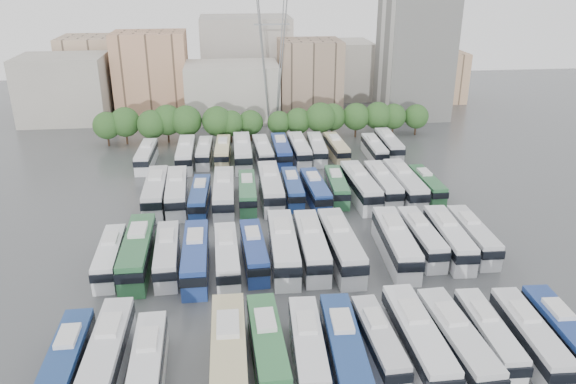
{
  "coord_description": "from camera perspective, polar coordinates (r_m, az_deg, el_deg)",
  "views": [
    {
      "loc": [
        -7.55,
        -62.9,
        32.56
      ],
      "look_at": [
        0.47,
        8.17,
        3.0
      ],
      "focal_mm": 35.0,
      "sensor_mm": 36.0,
      "label": 1
    }
  ],
  "objects": [
    {
      "name": "bus_r2_s6",
      "position": [
        81.58,
        -1.79,
        0.52
      ],
      "size": [
        2.98,
        13.65,
        4.28
      ],
      "rotation": [
        0.0,
        0.0,
        -0.0
      ],
      "color": "silver",
      "rests_on": "ground"
    },
    {
      "name": "bus_r3_s4",
      "position": [
        98.84,
        -6.63,
        4.13
      ],
      "size": [
        2.99,
        11.4,
        3.54
      ],
      "rotation": [
        0.0,
        0.0,
        -0.05
      ],
      "color": "beige",
      "rests_on": "ground"
    },
    {
      "name": "bus_r0_s7",
      "position": [
        49.81,
        5.72,
        -15.61
      ],
      "size": [
        3.29,
        12.71,
        3.96
      ],
      "rotation": [
        0.0,
        0.0,
        -0.04
      ],
      "color": "navy",
      "rests_on": "ground"
    },
    {
      "name": "electricity_pylon",
      "position": [
        114.16,
        -1.65,
        15.45
      ],
      "size": [
        9.0,
        6.91,
        33.83
      ],
      "color": "slate",
      "rests_on": "ground"
    },
    {
      "name": "bus_r2_s7",
      "position": [
        82.22,
        0.45,
        0.42
      ],
      "size": [
        2.47,
        11.09,
        3.47
      ],
      "rotation": [
        0.0,
        0.0,
        -0.01
      ],
      "color": "navy",
      "rests_on": "ground"
    },
    {
      "name": "bus_r1_s3",
      "position": [
        63.91,
        -9.37,
        -6.47
      ],
      "size": [
        2.84,
        12.78,
        4.01
      ],
      "rotation": [
        0.0,
        0.0,
        0.0
      ],
      "color": "navy",
      "rests_on": "ground"
    },
    {
      "name": "bus_r2_s10",
      "position": [
        82.63,
        7.34,
        0.61
      ],
      "size": [
        3.5,
        13.55,
        4.22
      ],
      "rotation": [
        0.0,
        0.0,
        0.04
      ],
      "color": "silver",
      "rests_on": "ground"
    },
    {
      "name": "bus_r0_s12",
      "position": [
        55.4,
        23.32,
        -13.37
      ],
      "size": [
        3.06,
        11.89,
        3.7
      ],
      "rotation": [
        0.0,
        0.0,
        -0.04
      ],
      "color": "silver",
      "rests_on": "ground"
    },
    {
      "name": "bus_r2_s1",
      "position": [
        82.32,
        -13.28,
        0.06
      ],
      "size": [
        3.1,
        13.25,
        4.14
      ],
      "rotation": [
        0.0,
        0.0,
        0.02
      ],
      "color": "silver",
      "rests_on": "ground"
    },
    {
      "name": "bus_r2_s2",
      "position": [
        81.68,
        -11.23,
        0.04
      ],
      "size": [
        3.34,
        13.17,
        4.1
      ],
      "rotation": [
        0.0,
        0.0,
        0.04
      ],
      "color": "silver",
      "rests_on": "ground"
    },
    {
      "name": "bus_r1_s5",
      "position": [
        64.82,
        -3.48,
        -5.97
      ],
      "size": [
        2.96,
        11.46,
        3.57
      ],
      "rotation": [
        0.0,
        0.0,
        0.04
      ],
      "color": "navy",
      "rests_on": "ground"
    },
    {
      "name": "bus_r2_s12",
      "position": [
        84.34,
        11.74,
        0.79
      ],
      "size": [
        3.06,
        13.62,
        4.27
      ],
      "rotation": [
        0.0,
        0.0,
        0.01
      ],
      "color": "silver",
      "rests_on": "ground"
    },
    {
      "name": "bus_r3_s9",
      "position": [
        99.72,
        2.95,
        4.44
      ],
      "size": [
        3.04,
        11.65,
        3.62
      ],
      "rotation": [
        0.0,
        0.0,
        -0.05
      ],
      "color": "silver",
      "rests_on": "ground"
    },
    {
      "name": "bus_r0_s2",
      "position": [
        49.47,
        -14.05,
        -16.81
      ],
      "size": [
        2.78,
        11.68,
        3.65
      ],
      "rotation": [
        0.0,
        0.0,
        0.02
      ],
      "color": "silver",
      "rests_on": "ground"
    },
    {
      "name": "city_buildings",
      "position": [
        137.01,
        -6.43,
        11.94
      ],
      "size": [
        102.0,
        35.0,
        20.0
      ],
      "color": "#9E998E",
      "rests_on": "ground"
    },
    {
      "name": "bus_r3_s8",
      "position": [
        98.67,
        1.15,
        4.34
      ],
      "size": [
        2.94,
        12.32,
        3.85
      ],
      "rotation": [
        0.0,
        0.0,
        0.02
      ],
      "color": "silver",
      "rests_on": "ground"
    },
    {
      "name": "bus_r3_s5",
      "position": [
        97.17,
        -4.65,
        4.09
      ],
      "size": [
        3.02,
        13.44,
        4.21
      ],
      "rotation": [
        0.0,
        0.0,
        -0.01
      ],
      "color": "silver",
      "rests_on": "ground"
    },
    {
      "name": "tree_line",
      "position": [
        108.96,
        -3.03,
        7.31
      ],
      "size": [
        65.11,
        7.49,
        7.43
      ],
      "color": "black",
      "rests_on": "ground"
    },
    {
      "name": "bus_r2_s8",
      "position": [
        81.29,
        2.79,
        0.19
      ],
      "size": [
        3.12,
        11.76,
        3.65
      ],
      "rotation": [
        0.0,
        0.0,
        0.05
      ],
      "color": "navy",
      "rests_on": "ground"
    },
    {
      "name": "bus_r0_s9",
      "position": [
        51.76,
        13.01,
        -14.4
      ],
      "size": [
        3.01,
        13.06,
        4.09
      ],
      "rotation": [
        0.0,
        0.0,
        0.01
      ],
      "color": "silver",
      "rests_on": "ground"
    },
    {
      "name": "bus_r0_s10",
      "position": [
        52.49,
        16.72,
        -14.34
      ],
      "size": [
        3.32,
        12.73,
        3.96
      ],
      "rotation": [
        0.0,
        0.0,
        0.05
      ],
      "color": "silver",
      "rests_on": "ground"
    },
    {
      "name": "bus_r0_s5",
      "position": [
        49.93,
        -2.09,
        -15.46
      ],
      "size": [
        3.09,
        12.32,
        3.84
      ],
      "rotation": [
        0.0,
        0.0,
        0.03
      ],
      "color": "#30713F",
      "rests_on": "ground"
    },
    {
      "name": "bus_r2_s5",
      "position": [
        81.0,
        -4.15,
        0.03
      ],
      "size": [
        2.71,
        11.33,
        3.54
      ],
      "rotation": [
        0.0,
        0.0,
        -0.02
      ],
      "color": "#2F6F43",
      "rests_on": "ground"
    },
    {
      "name": "bus_r2_s4",
      "position": [
        80.03,
        -6.52,
        -0.1
      ],
      "size": [
        3.19,
        13.42,
        4.19
      ],
      "rotation": [
        0.0,
        0.0,
        -0.02
      ],
      "color": "silver",
      "rests_on": "ground"
    },
    {
      "name": "bus_r1_s8",
      "position": [
        65.42,
        5.35,
        -5.39
      ],
      "size": [
        3.39,
        13.76,
        4.29
      ],
      "rotation": [
        0.0,
        0.0,
        0.03
      ],
      "color": "silver",
      "rests_on": "ground"
    },
    {
      "name": "bus_r2_s3",
      "position": [
        80.03,
        -8.93,
        -0.5
      ],
      "size": [
        2.96,
        11.29,
        3.51
      ],
      "rotation": [
        0.0,
        0.0,
        -0.05
      ],
      "color": "navy",
      "rests_on": "ground"
    },
    {
      "name": "bus_r3_s12",
      "position": [
        100.44,
        8.76,
        4.31
      ],
      "size": [
        2.62,
        11.25,
        3.52
      ],
      "rotation": [
        0.0,
        0.0,
        -0.02
      ],
      "color": "silver",
      "rests_on": "ground"
    },
    {
      "name": "bus_r2_s11",
      "position": [
        84.16,
        9.57,
        0.8
      ],
      "size": [
        2.87,
        12.68,
        3.97
      ],
      "rotation": [
        0.0,
        0.0,
        0.01
      ],
      "color": "silver",
      "rests_on": "ground"
    },
    {
      "name": "bus_r0_s0",
      "position": [
        51.71,
        -21.6,
        -15.89
      ],
      "size": [
        2.65,
        11.78,
        3.69
      ],
      "rotation": [
        0.0,
        0.0,
        0.01
      ],
      "color": "navy",
      "rests_on": "ground"
    },
    {
      "name": "apartment_tower",
      "position": [
        129.33,
        12.73,
        13.23
      ],
      "size": [
        14.0,
        14.0,
        26.0
      ],
      "primitive_type": "cube",
      "color": "silver",
      "rests_on": "ground"
    },
    {
      "name": "bus_r1_s10",
      "position": [
        67.03,
        10.87,
        -5.04
      ],
      "size": [
        3.54,
        13.54,
        4.21
      ],
      "rotation": [
        0.0,
        0.0,
        -0.05
      ],
      "color": "white",
      "rests_on": "ground"
    },
    {
      "name": "bus_r0_s4",
      "position": [
        48.93,
        -6.02,
        -16.18
      ],
      "size": [
        3.09,
        13.72,
        4.3
      ],
      "rotation": [
        0.0,
        0.0,
        -0.01
      ],
      "color": "#C3B686",
      "rests_on": "ground"
    },
    {
      "name": "bus_r1_s1",
      "position": [
        66.04,
        -15.02,
        -5.86
      ],
      "size": [
        3.09,
        13.59,
        4.26
      ],
      "rotation": [
        0.0,
        0.0,
        0.01
      ],
      "color": "#2A6239",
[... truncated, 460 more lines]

